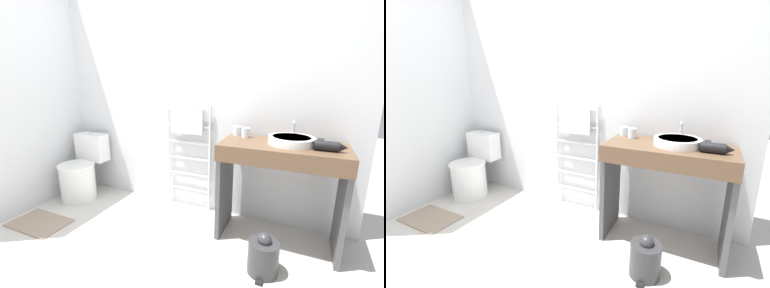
{
  "view_description": "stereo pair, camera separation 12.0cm",
  "coord_description": "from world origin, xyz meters",
  "views": [
    {
      "loc": [
        1.12,
        -1.18,
        1.4
      ],
      "look_at": [
        0.2,
        0.85,
        0.82
      ],
      "focal_mm": 24.0,
      "sensor_mm": 36.0,
      "label": 1
    },
    {
      "loc": [
        1.23,
        -1.13,
        1.4
      ],
      "look_at": [
        0.2,
        0.85,
        0.82
      ],
      "focal_mm": 24.0,
      "sensor_mm": 36.0,
      "label": 2
    }
  ],
  "objects": [
    {
      "name": "ground_plane",
      "position": [
        0.0,
        0.0,
        0.0
      ],
      "size": [
        12.0,
        12.0,
        0.0
      ],
      "primitive_type": "plane",
      "color": "beige"
    },
    {
      "name": "wall_back",
      "position": [
        0.0,
        1.28,
        1.34
      ],
      "size": [
        3.3,
        0.12,
        2.69
      ],
      "primitive_type": "cube",
      "color": "silver",
      "rests_on": "ground_plane"
    },
    {
      "name": "wall_side",
      "position": [
        -1.59,
        0.61,
        1.34
      ],
      "size": [
        0.12,
        1.82,
        2.69
      ],
      "primitive_type": "cube",
      "color": "silver",
      "rests_on": "ground_plane"
    },
    {
      "name": "toilet",
      "position": [
        -1.24,
        0.88,
        0.31
      ],
      "size": [
        0.4,
        0.56,
        0.75
      ],
      "color": "white",
      "rests_on": "ground_plane"
    },
    {
      "name": "towel_radiator",
      "position": [
        0.01,
        1.17,
        0.81
      ],
      "size": [
        0.5,
        0.06,
        1.13
      ],
      "color": "white",
      "rests_on": "ground_plane"
    },
    {
      "name": "vanity_counter",
      "position": [
        0.97,
        0.92,
        0.6
      ],
      "size": [
        0.98,
        0.51,
        0.88
      ],
      "color": "brown",
      "rests_on": "ground_plane"
    },
    {
      "name": "sink_basin",
      "position": [
        1.03,
        0.94,
        0.91
      ],
      "size": [
        0.36,
        0.36,
        0.06
      ],
      "color": "white",
      "rests_on": "vanity_counter"
    },
    {
      "name": "faucet",
      "position": [
        1.03,
        1.14,
        0.98
      ],
      "size": [
        0.02,
        0.1,
        0.16
      ],
      "color": "silver",
      "rests_on": "vanity_counter"
    },
    {
      "name": "cup_near_wall",
      "position": [
        0.55,
        1.1,
        0.92
      ],
      "size": [
        0.08,
        0.08,
        0.08
      ],
      "color": "silver",
      "rests_on": "vanity_counter"
    },
    {
      "name": "cup_near_edge",
      "position": [
        0.64,
        1.05,
        0.92
      ],
      "size": [
        0.07,
        0.07,
        0.09
      ],
      "color": "silver",
      "rests_on": "vanity_counter"
    },
    {
      "name": "hair_dryer",
      "position": [
        1.29,
        0.86,
        0.91
      ],
      "size": [
        0.22,
        0.17,
        0.07
      ],
      "color": "black",
      "rests_on": "vanity_counter"
    },
    {
      "name": "trash_bin",
      "position": [
        0.94,
        0.49,
        0.14
      ],
      "size": [
        0.22,
        0.25,
        0.33
      ],
      "color": "#333335",
      "rests_on": "ground_plane"
    },
    {
      "name": "bath_mat",
      "position": [
        -1.18,
        0.25,
        0.01
      ],
      "size": [
        0.56,
        0.36,
        0.01
      ],
      "primitive_type": "cube",
      "color": "gray",
      "rests_on": "ground_plane"
    }
  ]
}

